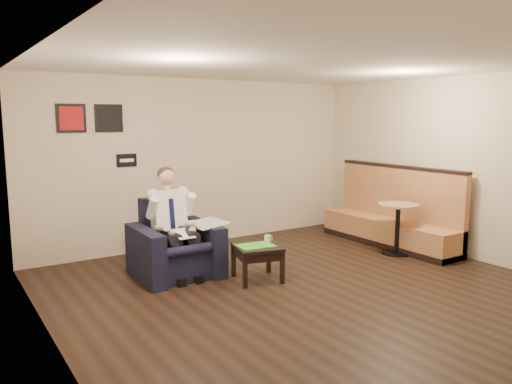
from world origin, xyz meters
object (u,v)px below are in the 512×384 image
seated_man (179,227)px  coffee_mug (267,239)px  green_folder (256,246)px  armchair (175,239)px  cafe_table (397,229)px  side_table (257,263)px  banquette (389,207)px  smartphone (257,242)px

seated_man → coffee_mug: (1.05, -0.58, -0.19)m
green_folder → armchair: bearing=134.9°
cafe_table → armchair: bearing=165.0°
coffee_mug → armchair: bearing=145.8°
side_table → banquette: 2.95m
smartphone → cafe_table: bearing=17.8°
side_table → coffee_mug: (0.21, 0.08, 0.29)m
green_folder → smartphone: green_folder is taller
banquette → seated_man: bearing=175.0°
seated_man → cafe_table: bearing=-11.6°
armchair → smartphone: size_ratio=7.29×
coffee_mug → banquette: bearing=5.3°
coffee_mug → cafe_table: cafe_table is taller
cafe_table → coffee_mug: bearing=175.0°
side_table → banquette: banquette is taller
smartphone → side_table: bearing=-97.4°
coffee_mug → smartphone: size_ratio=0.68×
coffee_mug → green_folder: bearing=-160.6°
armchair → cafe_table: (3.42, -0.92, -0.11)m
green_folder → smartphone: size_ratio=3.21×
armchair → side_table: bearing=-42.1°
seated_man → side_table: seated_man is taller
seated_man → banquette: 3.75m
green_folder → side_table: bearing=19.4°
seated_man → coffee_mug: bearing=-27.5°
side_table → banquette: size_ratio=0.22×
armchair → cafe_table: bearing=-13.7°
green_folder → banquette: 2.96m
armchair → seated_man: (-0.00, -0.14, 0.19)m
coffee_mug → seated_man: bearing=151.2°
armchair → cafe_table: armchair is taller
armchair → seated_man: seated_man is taller
green_folder → cafe_table: (2.63, -0.12, -0.07)m
coffee_mug → cafe_table: bearing=-5.0°
seated_man → banquette: bearing=-3.7°
armchair → smartphone: bearing=-33.3°
seated_man → coffee_mug: seated_man is taller
banquette → green_folder: bearing=-173.5°
seated_man → cafe_table: (3.43, -0.78, -0.31)m
side_table → cafe_table: (2.59, -0.13, 0.17)m
armchair → smartphone: (0.92, -0.64, -0.04)m
seated_man → green_folder: size_ratio=3.01×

